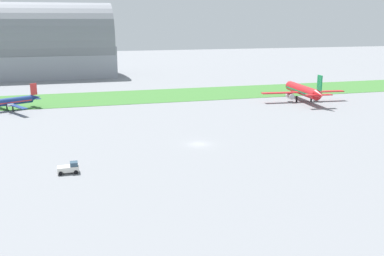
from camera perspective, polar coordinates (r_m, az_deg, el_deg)
ground_plane at (r=95.49m, az=0.85°, el=-2.06°), size 600.00×600.00×0.00m
grass_taxiway_strip at (r=156.25m, az=-5.93°, el=4.06°), size 360.00×28.00×0.08m
airplane_parked_jet_far at (r=149.37m, az=14.01°, el=4.65°), size 27.94×27.45×9.87m
airplane_taxiing_turboprop at (r=140.71m, az=-22.55°, el=3.10°), size 19.15×22.00×7.24m
pushback_tug_near_gate at (r=80.32m, az=-15.40°, el=-4.95°), size 3.60×2.05×1.95m
hangar_distant at (r=219.71m, az=-19.05°, el=9.88°), size 68.24×32.80×33.54m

